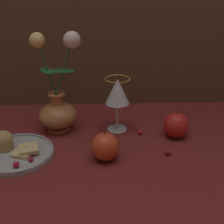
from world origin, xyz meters
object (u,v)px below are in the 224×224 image
at_px(vase, 58,104).
at_px(wine_glass, 117,93).
at_px(plate_with_pastries, 14,150).
at_px(apple_near_glass, 105,147).
at_px(apple_beside_vase, 176,125).

distance_m(vase, wine_glass, 0.19).
height_order(plate_with_pastries, apple_near_glass, apple_near_glass).
bearing_deg(vase, plate_with_pastries, -126.06).
bearing_deg(vase, apple_near_glass, -50.85).
bearing_deg(apple_beside_vase, plate_with_pastries, -169.32).
xyz_separation_m(vase, wine_glass, (0.19, -0.01, 0.04)).
xyz_separation_m(plate_with_pastries, apple_near_glass, (0.26, -0.03, 0.02)).
xyz_separation_m(apple_beside_vase, apple_near_glass, (-0.22, -0.12, -0.00)).
height_order(wine_glass, apple_beside_vase, wine_glass).
bearing_deg(apple_near_glass, apple_beside_vase, 28.29).
bearing_deg(apple_beside_vase, apple_near_glass, -151.71).
xyz_separation_m(vase, apple_near_glass, (0.15, -0.18, -0.05)).
bearing_deg(apple_near_glass, vase, 129.15).
xyz_separation_m(plate_with_pastries, wine_glass, (0.30, 0.15, 0.11)).
distance_m(vase, apple_near_glass, 0.24).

